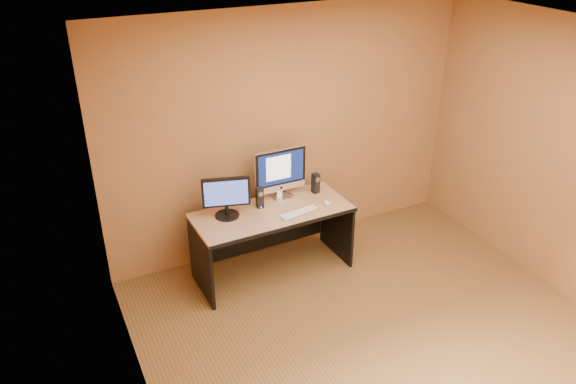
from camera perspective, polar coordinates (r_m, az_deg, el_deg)
name	(u,v)px	position (r m, az deg, el deg)	size (l,w,h in m)	color
floor	(389,347)	(5.14, 10.24, -15.25)	(4.00, 4.00, 0.00)	brown
walls	(403,218)	(4.38, 11.63, -2.59)	(4.00, 4.00, 2.60)	olive
ceiling	(422,47)	(3.91, 13.44, 14.15)	(4.00, 4.00, 0.00)	white
desk	(273,242)	(5.75, -1.58, -5.10)	(1.57, 0.69, 0.72)	tan
imac	(281,174)	(5.69, -0.67, 1.84)	(0.56, 0.21, 0.54)	silver
second_monitor	(226,197)	(5.41, -6.29, -0.55)	(0.47, 0.24, 0.41)	black
speaker_left	(260,197)	(5.59, -2.89, -0.56)	(0.07, 0.07, 0.22)	black
speaker_right	(316,183)	(5.87, 2.82, 0.90)	(0.07, 0.07, 0.22)	black
keyboard	(300,212)	(5.52, 1.19, -2.08)	(0.42, 0.11, 0.02)	#B9BABE
mouse	(327,203)	(5.69, 3.95, -1.11)	(0.06, 0.10, 0.04)	white
cable_a	(286,192)	(5.91, -0.18, 0.00)	(0.01, 0.01, 0.22)	black
cable_b	(279,194)	(5.88, -0.88, -0.15)	(0.01, 0.01, 0.18)	black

